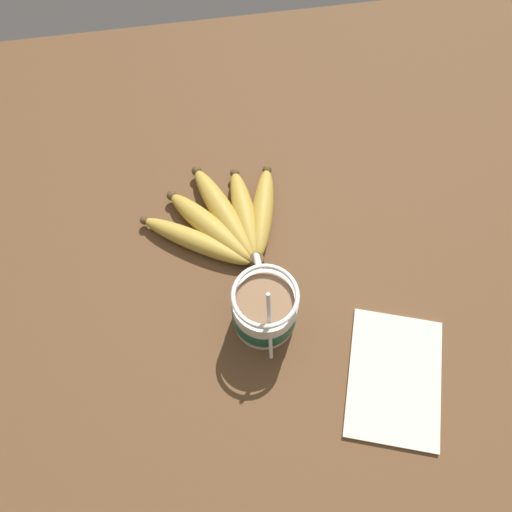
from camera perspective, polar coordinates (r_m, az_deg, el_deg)
name	(u,v)px	position (r cm, az deg, el deg)	size (l,w,h in cm)	color
table	(281,279)	(73.71, 2.90, -2.69)	(109.57, 109.57, 2.56)	brown
coffee_mug	(264,309)	(66.10, 0.97, -6.09)	(13.82, 8.69, 14.05)	white
banana_bunch	(227,221)	(74.71, -3.36, 4.00)	(19.27, 21.99, 4.01)	#4C381E
napkin	(394,377)	(70.15, 15.53, -13.23)	(20.16, 16.95, 0.60)	beige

